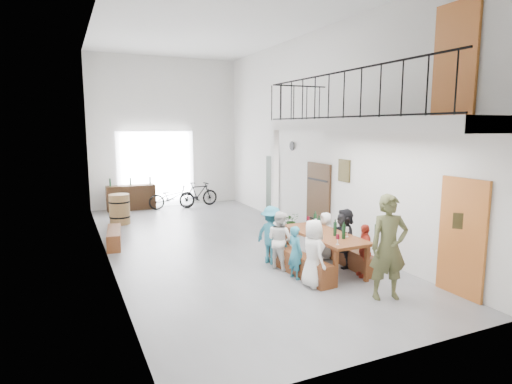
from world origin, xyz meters
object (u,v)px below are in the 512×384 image
bench_inner (299,264)px  bicycle_near (172,197)px  tasting_table (325,237)px  host_standing (389,247)px  side_bench (114,238)px  oak_barrel (120,209)px  serving_counter (131,198)px

bench_inner → bicycle_near: bicycle_near is taller
tasting_table → host_standing: bearing=-84.7°
bicycle_near → side_bench: bearing=157.4°
bench_inner → oak_barrel: size_ratio=2.05×
serving_counter → oak_barrel: bearing=-106.4°
oak_barrel → serving_counter: oak_barrel is taller
serving_counter → bicycle_near: serving_counter is taller
oak_barrel → host_standing: host_standing is taller
bicycle_near → serving_counter: bearing=78.8°
oak_barrel → bicycle_near: 2.66m
host_standing → bicycle_near: 9.78m
bicycle_near → bench_inner: bearing=-167.2°
tasting_table → serving_counter: 8.84m
oak_barrel → bicycle_near: bearing=40.3°
tasting_table → host_standing: (0.18, -1.70, 0.21)m
tasting_table → bicycle_near: bicycle_near is taller
serving_counter → host_standing: size_ratio=0.92×
tasting_table → serving_counter: bearing=107.0°
oak_barrel → serving_counter: (0.67, 2.20, -0.02)m
side_bench → bicycle_near: (2.47, 4.19, 0.22)m
tasting_table → bicycle_near: bearing=98.7°
bench_inner → host_standing: bearing=-68.2°
serving_counter → bicycle_near: 1.44m
host_standing → side_bench: bearing=143.1°
serving_counter → bench_inner: bearing=-75.9°
side_bench → oak_barrel: 2.52m
side_bench → oak_barrel: (0.44, 2.46, 0.26)m
host_standing → bicycle_near: bearing=115.9°
bicycle_near → tasting_table: bearing=-162.8°
side_bench → oak_barrel: size_ratio=1.58×
host_standing → bicycle_near: size_ratio=1.12×
side_bench → oak_barrel: bearing=79.8°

